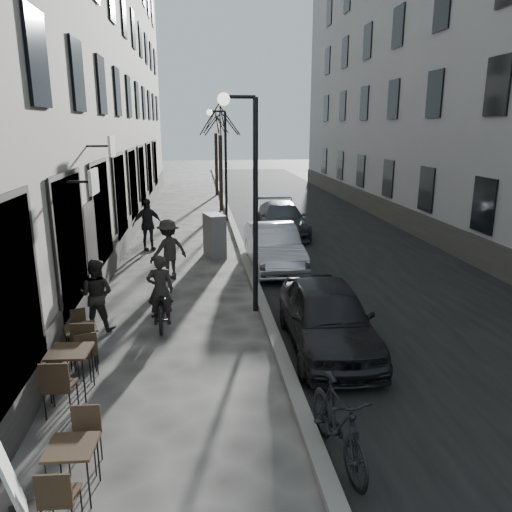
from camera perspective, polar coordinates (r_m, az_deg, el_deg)
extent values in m
plane|color=#363431|center=(7.09, 6.03, -23.74)|extent=(120.00, 120.00, 0.00)
cube|color=black|center=(22.45, 6.81, 3.35)|extent=(7.30, 60.00, 0.00)
cube|color=slate|center=(21.89, -2.54, 3.30)|extent=(0.25, 60.00, 0.12)
cube|color=#A09886|center=(22.68, -20.14, 23.05)|extent=(4.00, 35.00, 16.00)
cube|color=gray|center=(24.69, 21.06, 22.22)|extent=(4.00, 35.00, 16.00)
cylinder|color=black|center=(11.63, -0.06, 5.33)|extent=(0.12, 0.12, 5.00)
cylinder|color=black|center=(11.46, -1.88, 17.72)|extent=(0.70, 0.08, 0.08)
sphere|color=#FFF2CC|center=(11.43, -3.72, 17.46)|extent=(0.28, 0.28, 0.28)
cylinder|color=black|center=(23.52, -3.46, 10.09)|extent=(0.12, 0.12, 5.00)
cylinder|color=black|center=(23.43, -4.45, 16.17)|extent=(0.70, 0.08, 0.08)
sphere|color=#FFF2CC|center=(23.42, -5.34, 16.03)|extent=(0.28, 0.28, 0.28)
cylinder|color=black|center=(26.54, -4.04, 9.42)|extent=(0.20, 0.20, 3.90)
cylinder|color=black|center=(32.52, -4.55, 10.39)|extent=(0.20, 0.20, 3.90)
cube|color=black|center=(6.76, -20.37, -19.79)|extent=(0.59, 0.59, 0.04)
cylinder|color=black|center=(6.84, -22.76, -23.13)|extent=(0.02, 0.02, 0.66)
cylinder|color=black|center=(6.71, -18.56, -23.53)|extent=(0.02, 0.02, 0.66)
cylinder|color=black|center=(7.20, -21.50, -20.88)|extent=(0.02, 0.02, 0.66)
cylinder|color=black|center=(7.08, -17.57, -21.19)|extent=(0.02, 0.02, 0.66)
cube|color=black|center=(8.93, -20.54, -10.18)|extent=(0.69, 0.69, 0.04)
cylinder|color=black|center=(8.96, -22.54, -13.18)|extent=(0.03, 0.03, 0.76)
cylinder|color=black|center=(8.79, -19.06, -13.37)|extent=(0.03, 0.03, 0.76)
cylinder|color=black|center=(9.42, -21.47, -11.65)|extent=(0.03, 0.03, 0.76)
cylinder|color=black|center=(9.26, -18.16, -11.79)|extent=(0.03, 0.03, 0.76)
cube|color=black|center=(10.08, -19.45, -7.79)|extent=(0.74, 0.74, 0.04)
cylinder|color=black|center=(9.98, -20.48, -10.33)|extent=(0.02, 0.02, 0.67)
cylinder|color=black|center=(10.02, -17.71, -9.96)|extent=(0.02, 0.02, 0.67)
cylinder|color=black|center=(10.42, -20.79, -9.28)|extent=(0.02, 0.02, 0.67)
cylinder|color=black|center=(10.46, -18.15, -8.93)|extent=(0.02, 0.02, 0.67)
cube|color=beige|center=(6.68, -26.17, -22.21)|extent=(0.47, 0.67, 1.04)
cube|color=slate|center=(17.11, -4.76, 2.34)|extent=(0.79, 1.10, 1.48)
imported|color=black|center=(11.54, -10.81, -5.30)|extent=(0.73, 1.92, 1.00)
imported|color=black|center=(11.44, -10.88, -3.81)|extent=(0.61, 0.41, 1.63)
imported|color=black|center=(11.50, -17.78, -4.22)|extent=(0.90, 0.77, 1.61)
imported|color=#262322|center=(14.70, -9.95, 0.71)|extent=(1.33, 1.16, 1.79)
imported|color=black|center=(18.38, -12.31, 3.54)|extent=(1.19, 0.85, 1.87)
imported|color=black|center=(10.17, 8.17, -6.87)|extent=(1.74, 4.05, 1.37)
imported|color=#9B9DA3|center=(15.76, 2.00, 1.09)|extent=(1.53, 4.18, 1.37)
imported|color=#363940|center=(20.59, 2.95, 4.24)|extent=(1.87, 4.51, 1.30)
imported|color=black|center=(7.09, 9.38, -18.30)|extent=(0.75, 1.92, 1.13)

